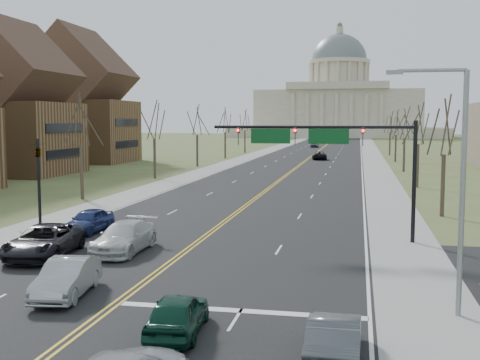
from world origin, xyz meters
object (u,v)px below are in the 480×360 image
at_px(car_sb_inner_second, 124,237).
at_px(car_far_nb, 319,155).
at_px(signal_left, 39,173).
at_px(car_nb_inner_lead, 178,314).
at_px(street_light, 455,175).
at_px(car_sb_outer_second, 89,221).
at_px(signal_mast, 328,145).
at_px(car_nb_outer_lead, 335,338).
at_px(car_sb_inner_lead, 67,278).
at_px(car_far_sb, 315,145).
at_px(car_sb_outer_lead, 44,241).

height_order(car_sb_inner_second, car_far_nb, car_sb_inner_second).
distance_m(signal_left, car_nb_inner_lead, 23.06).
bearing_deg(street_light, car_sb_outer_second, 147.98).
height_order(signal_mast, car_nb_inner_lead, signal_mast).
height_order(car_sb_inner_second, car_sb_outer_second, car_sb_inner_second).
bearing_deg(car_sb_outer_second, car_nb_outer_lead, -44.44).
bearing_deg(car_sb_outer_second, signal_mast, 6.00).
height_order(street_light, car_sb_inner_lead, street_light).
bearing_deg(car_far_sb, signal_left, -91.64).
relative_size(signal_mast, street_light, 1.34).
bearing_deg(car_nb_inner_lead, car_sb_outer_second, -61.42).
distance_m(car_sb_inner_lead, car_far_sb, 137.62).
distance_m(car_nb_outer_lead, car_sb_outer_second, 24.25).
bearing_deg(car_sb_inner_second, car_far_nb, 86.66).
relative_size(signal_mast, car_sb_outer_second, 2.70).
height_order(signal_mast, car_sb_outer_second, signal_mast).
distance_m(car_sb_inner_lead, car_sb_outer_second, 14.25).
bearing_deg(car_sb_inner_second, car_nb_inner_lead, -59.81).
bearing_deg(car_sb_outer_second, street_light, -28.83).
bearing_deg(car_far_sb, car_nb_inner_lead, -85.07).
bearing_deg(car_sb_inner_second, signal_mast, 28.67).
distance_m(signal_left, car_far_sb, 124.03).
bearing_deg(car_sb_outer_second, car_far_sb, 90.70).
distance_m(street_light, car_nb_outer_lead, 7.95).
bearing_deg(car_far_sb, car_sb_outer_second, -89.85).
distance_m(street_light, car_sb_inner_second, 18.31).
distance_m(car_sb_inner_lead, car_sb_outer_lead, 7.87).
bearing_deg(street_light, car_nb_inner_lead, -157.61).
relative_size(street_light, car_far_sb, 2.05).
height_order(signal_left, car_sb_outer_second, signal_left).
height_order(signal_mast, car_far_sb, signal_mast).
bearing_deg(car_nb_inner_lead, signal_left, -54.42).
xyz_separation_m(car_sb_outer_second, car_far_nb, (9.88, 75.00, -0.02)).
height_order(car_sb_outer_lead, car_sb_inner_second, car_sb_outer_lead).
bearing_deg(car_far_nb, car_far_sb, -91.29).
bearing_deg(car_sb_outer_lead, car_nb_outer_lead, -42.05).
bearing_deg(car_sb_outer_second, car_sb_outer_lead, -81.03).
bearing_deg(car_sb_inner_second, car_far_sb, 90.12).
bearing_deg(street_light, car_nb_outer_lead, -128.19).
relative_size(car_sb_inner_second, car_far_nb, 1.04).
bearing_deg(car_sb_outer_lead, car_nb_inner_lead, -50.08).
bearing_deg(car_far_sb, car_sb_outer_lead, -89.42).
height_order(car_sb_inner_lead, car_sb_outer_second, car_sb_outer_second).
relative_size(signal_left, car_far_sb, 1.35).
relative_size(signal_mast, car_nb_inner_lead, 2.91).
relative_size(signal_left, car_sb_outer_second, 1.34).
distance_m(signal_left, car_sb_outer_second, 4.89).
height_order(signal_mast, street_light, street_light).
relative_size(car_nb_outer_lead, car_far_sb, 0.99).
relative_size(street_light, car_nb_outer_lead, 2.06).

